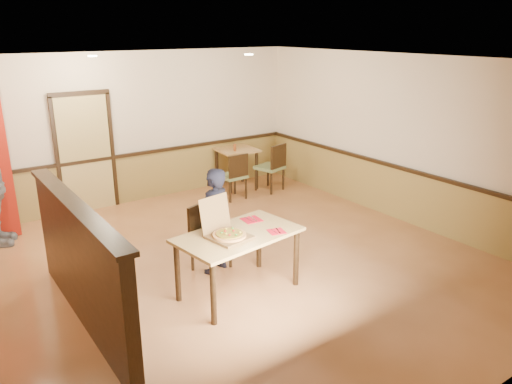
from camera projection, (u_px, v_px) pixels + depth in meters
floor at (227, 268)px, 6.95m from camera, size 7.00×7.00×0.00m
ceiling at (223, 61)px, 6.07m from camera, size 7.00×7.00×0.00m
wall_back at (126, 129)px, 9.23m from camera, size 7.00×0.00×7.00m
wall_right at (402, 139)px, 8.41m from camera, size 0.00×7.00×7.00m
wainscot_back at (131, 179)px, 9.51m from camera, size 7.00×0.04×0.90m
chair_rail_back at (129, 155)px, 9.34m from camera, size 7.00×0.06×0.06m
wainscot_right at (396, 193)px, 8.70m from camera, size 0.04×7.00×0.90m
chair_rail_right at (397, 167)px, 8.54m from camera, size 0.06×7.00×0.06m
back_door at (85, 154)px, 8.87m from camera, size 0.90×0.06×2.10m
booth_partition at (81, 263)px, 5.47m from camera, size 0.20×3.10×1.44m
spot_b at (92, 56)px, 7.58m from camera, size 0.14×0.14×0.02m
spot_c at (249, 54)px, 8.00m from camera, size 0.14×0.14×0.02m
main_table at (238, 242)px, 6.11m from camera, size 1.61×1.06×0.81m
diner_chair at (207, 234)px, 6.83m from camera, size 0.58×0.58×0.91m
side_chair_left at (234, 174)px, 9.60m from camera, size 0.47×0.47×0.92m
side_chair_right at (273, 165)px, 10.09m from camera, size 0.60×0.60×0.98m
side_table at (236, 157)px, 10.28m from camera, size 0.84×0.84×0.83m
diner at (214, 221)px, 6.66m from camera, size 0.63×0.52×1.46m
pizza_box at (227, 233)px, 5.94m from camera, size 0.52×0.59×0.46m
pizza at (229, 235)px, 5.91m from camera, size 0.51×0.51×0.03m
napkin_near at (276, 231)px, 6.13m from camera, size 0.24×0.24×0.01m
napkin_far at (252, 220)px, 6.50m from camera, size 0.25×0.25×0.01m
condiment at (235, 147)px, 10.03m from camera, size 0.06×0.06×0.14m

